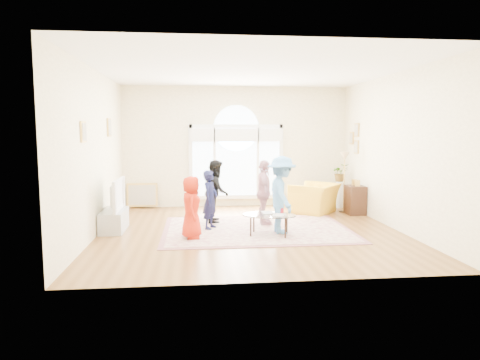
{
  "coord_description": "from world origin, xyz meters",
  "views": [
    {
      "loc": [
        -1.07,
        -8.45,
        2.0
      ],
      "look_at": [
        -0.17,
        0.3,
        1.01
      ],
      "focal_mm": 32.0,
      "sensor_mm": 36.0,
      "label": 1
    }
  ],
  "objects": [
    {
      "name": "child_blue",
      "position": [
        0.59,
        -0.31,
        0.78
      ],
      "size": [
        0.61,
        1.01,
        1.52
      ],
      "primitive_type": "imported",
      "rotation": [
        0.0,
        0.0,
        1.62
      ],
      "color": "#5997D9",
      "rests_on": "area_rug"
    },
    {
      "name": "coffee_table",
      "position": [
        0.32,
        -0.46,
        0.4
      ],
      "size": [
        1.18,
        0.93,
        0.54
      ],
      "rotation": [
        0.0,
        0.0,
        -0.29
      ],
      "color": "silver",
      "rests_on": "ground"
    },
    {
      "name": "potted_plant",
      "position": [
        2.7,
        2.42,
        0.93
      ],
      "size": [
        0.44,
        0.38,
        0.47
      ],
      "primitive_type": "imported",
      "rotation": [
        0.0,
        0.0,
        0.04
      ],
      "color": "#33722D",
      "rests_on": "plant_pedestal"
    },
    {
      "name": "armchair",
      "position": [
        1.84,
        1.77,
        0.36
      ],
      "size": [
        1.46,
        1.48,
        0.73
      ],
      "primitive_type": "imported",
      "rotation": [
        0.0,
        0.0,
        4.03
      ],
      "color": "yellow",
      "rests_on": "ground"
    },
    {
      "name": "floor_lamp",
      "position": [
        2.6,
        1.81,
        1.28
      ],
      "size": [
        0.25,
        0.25,
        1.51
      ],
      "color": "black",
      "rests_on": "ground"
    },
    {
      "name": "child_red",
      "position": [
        -1.17,
        -0.55,
        0.6
      ],
      "size": [
        0.38,
        0.58,
        1.17
      ],
      "primitive_type": "imported",
      "rotation": [
        0.0,
        0.0,
        1.55
      ],
      "color": "red",
      "rests_on": "area_rug"
    },
    {
      "name": "room_shell",
      "position": [
        0.01,
        2.83,
        1.57
      ],
      "size": [
        6.0,
        6.0,
        6.0
      ],
      "color": "#FFF4C9",
      "rests_on": "ground"
    },
    {
      "name": "child_black",
      "position": [
        -0.63,
        0.88,
        0.71
      ],
      "size": [
        0.57,
        0.71,
        1.37
      ],
      "primitive_type": "imported",
      "rotation": [
        0.0,
        0.0,
        1.49
      ],
      "color": "black",
      "rests_on": "area_rug"
    },
    {
      "name": "rug_border",
      "position": [
        0.15,
        0.1,
        0.01
      ],
      "size": [
        3.8,
        2.8,
        0.01
      ],
      "primitive_type": "cube",
      "color": "#8A5558",
      "rests_on": "ground"
    },
    {
      "name": "television",
      "position": [
        -2.74,
        0.3,
        0.74
      ],
      "size": [
        0.17,
        1.11,
        0.64
      ],
      "color": "black",
      "rests_on": "tv_console"
    },
    {
      "name": "plant_pedestal",
      "position": [
        2.7,
        2.42,
        0.35
      ],
      "size": [
        0.2,
        0.2,
        0.7
      ],
      "primitive_type": "cylinder",
      "color": "white",
      "rests_on": "ground"
    },
    {
      "name": "tv_console",
      "position": [
        -2.75,
        0.3,
        0.21
      ],
      "size": [
        0.45,
        1.0,
        0.42
      ],
      "primitive_type": "cube",
      "color": "#9C9FA4",
      "rests_on": "ground"
    },
    {
      "name": "area_rug",
      "position": [
        0.15,
        0.1,
        0.01
      ],
      "size": [
        3.6,
        2.6,
        0.02
      ],
      "primitive_type": "cube",
      "color": "beige",
      "rests_on": "ground"
    },
    {
      "name": "leaning_picture",
      "position": [
        -2.5,
        2.9,
        0.0
      ],
      "size": [
        0.8,
        0.14,
        0.62
      ],
      "primitive_type": "cube",
      "rotation": [
        -0.14,
        0.0,
        0.0
      ],
      "color": "tan",
      "rests_on": "ground"
    },
    {
      "name": "ground",
      "position": [
        0.0,
        0.0,
        0.0
      ],
      "size": [
        6.0,
        6.0,
        0.0
      ],
      "primitive_type": "plane",
      "color": "brown",
      "rests_on": "ground"
    },
    {
      "name": "child_pink",
      "position": [
        0.36,
        0.5,
        0.71
      ],
      "size": [
        0.38,
        0.83,
        1.39
      ],
      "primitive_type": "imported",
      "rotation": [
        0.0,
        0.0,
        1.52
      ],
      "color": "#CA919B",
      "rests_on": "area_rug"
    },
    {
      "name": "child_navy",
      "position": [
        -0.79,
        0.22,
        0.62
      ],
      "size": [
        0.45,
        0.52,
        1.2
      ],
      "primitive_type": "imported",
      "rotation": [
        0.0,
        0.0,
        1.14
      ],
      "color": "#141638",
      "rests_on": "area_rug"
    },
    {
      "name": "side_cabinet",
      "position": [
        2.78,
        1.51,
        0.35
      ],
      "size": [
        0.4,
        0.5,
        0.7
      ],
      "primitive_type": "cube",
      "color": "black",
      "rests_on": "ground"
    }
  ]
}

